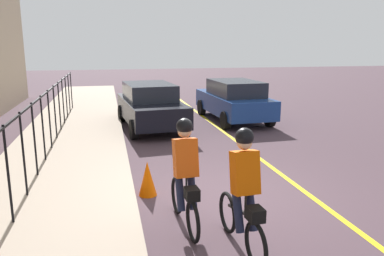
% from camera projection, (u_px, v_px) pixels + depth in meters
% --- Properties ---
extents(ground_plane, '(80.00, 80.00, 0.00)m').
position_uv_depth(ground_plane, '(226.00, 194.00, 7.63)').
color(ground_plane, '#49363F').
extents(lane_line_centre, '(36.00, 0.12, 0.01)m').
position_uv_depth(lane_line_centre, '(299.00, 187.00, 7.97)').
color(lane_line_centre, yellow).
rests_on(lane_line_centre, ground).
extents(sidewalk, '(40.00, 3.20, 0.15)m').
position_uv_depth(sidewalk, '(47.00, 206.00, 6.89)').
color(sidewalk, tan).
rests_on(sidewalk, ground).
extents(iron_fence, '(19.63, 0.04, 1.60)m').
position_uv_depth(iron_fence, '(28.00, 131.00, 7.51)').
color(iron_fence, black).
rests_on(iron_fence, sidewalk).
extents(cyclist_lead, '(1.71, 0.38, 1.83)m').
position_uv_depth(cyclist_lead, '(185.00, 175.00, 6.02)').
color(cyclist_lead, black).
rests_on(cyclist_lead, ground).
extents(cyclist_follow, '(1.71, 0.38, 1.83)m').
position_uv_depth(cyclist_follow, '(244.00, 192.00, 5.34)').
color(cyclist_follow, black).
rests_on(cyclist_follow, ground).
extents(patrol_sedan, '(4.47, 2.07, 1.58)m').
position_uv_depth(patrol_sedan, '(234.00, 100.00, 14.83)').
color(patrol_sedan, navy).
rests_on(patrol_sedan, ground).
extents(parked_sedan_rear, '(4.54, 2.23, 1.58)m').
position_uv_depth(parked_sedan_rear, '(150.00, 105.00, 13.53)').
color(parked_sedan_rear, black).
rests_on(parked_sedan_rear, ground).
extents(traffic_cone_near, '(0.36, 0.36, 0.70)m').
position_uv_depth(traffic_cone_near, '(147.00, 178.00, 7.51)').
color(traffic_cone_near, '#EB5701').
rests_on(traffic_cone_near, ground).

